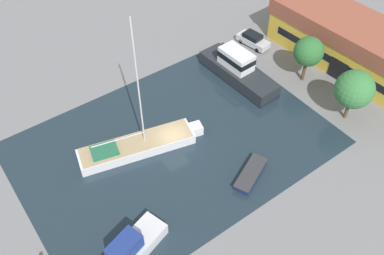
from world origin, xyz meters
TOP-DOWN VIEW (x-y plane):
  - ground_plane at (0.00, 0.00)m, footprint 440.00×440.00m
  - water_canal at (0.00, 0.00)m, footprint 21.76×30.64m
  - warehouse_building at (2.49, 25.10)m, footprint 23.35×8.97m
  - quay_tree_near_building at (0.53, 18.15)m, footprint 3.40×3.40m
  - quay_tree_by_water at (7.73, 17.20)m, footprint 4.08×4.08m
  - parked_car at (-8.19, 18.03)m, footprint 4.60×2.39m
  - sailboat_moored at (-1.47, -3.33)m, footprint 5.50×12.96m
  - motor_cruiser at (-4.23, 12.01)m, footprint 10.90×3.68m
  - small_dinghy at (7.76, 3.53)m, footprint 3.32×4.85m
  - cabin_boat at (8.11, -9.95)m, footprint 4.24×7.39m

SIDE VIEW (x-z plane):
  - ground_plane at x=0.00m, z-range 0.00..0.00m
  - water_canal at x=0.00m, z-range 0.00..0.01m
  - small_dinghy at x=7.76m, z-range 0.01..0.70m
  - sailboat_moored at x=-1.47m, z-range -6.87..8.23m
  - parked_car at x=-8.19m, z-range 0.01..1.63m
  - cabin_boat at x=8.11m, z-range -0.40..2.35m
  - motor_cruiser at x=-4.23m, z-range -0.51..3.14m
  - warehouse_building at x=2.49m, z-range 0.04..5.68m
  - quay_tree_by_water at x=7.73m, z-range 0.96..6.99m
  - quay_tree_near_building at x=0.53m, z-range 1.14..6.87m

